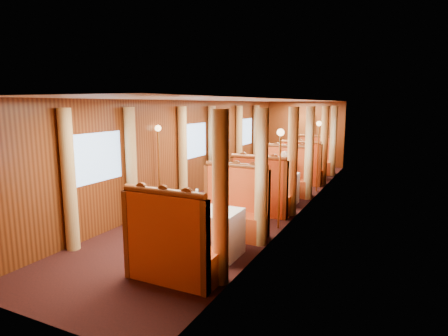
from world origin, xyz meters
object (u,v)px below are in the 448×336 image
Objects in this scene: rose_vase_mid at (276,166)px; table_near at (207,232)px; teapot_back at (203,203)px; steward at (222,159)px; banquette_near_aft at (233,213)px; teapot_left at (193,206)px; table_far at (308,167)px; passenger at (284,169)px; banquette_mid_fwd at (260,195)px; banquette_near_fwd at (172,251)px; banquette_far_aft at (315,161)px; banquette_far_fwd at (300,170)px; fruit_plate at (221,213)px; rose_vase_far at (310,150)px; teapot_right at (203,208)px; table_mid at (275,188)px; banquette_mid_aft at (287,179)px; tea_tray at (198,209)px.

table_near is at bearing -90.59° from rose_vase_mid.
steward reaches higher than teapot_back.
teapot_left is (-0.19, -1.11, 0.39)m from banquette_near_aft.
table_far is 2.80m from passenger.
table_near is at bearing -90.00° from table_far.
teapot_left is (-0.19, -2.58, 0.39)m from banquette_mid_fwd.
steward is at bearing 112.56° from teapot_left.
passenger is at bearing 90.00° from banquette_mid_fwd.
banquette_far_aft is (0.00, 9.03, 0.00)m from banquette_near_fwd.
teapot_left is at bearing -93.61° from rose_vase_mid.
banquette_far_fwd is at bearing 90.00° from passenger.
banquette_mid_fwd is 5.53m from banquette_far_aft.
steward is at bearing 115.88° from fruit_plate.
teapot_back is at bearing -91.04° from rose_vase_far.
teapot_back reaches higher than teapot_left.
passenger is at bearing -90.00° from table_far.
banquette_far_aft is at bearing 91.73° from rose_vase_far.
teapot_right is at bearing -65.02° from teapot_back.
rose_vase_mid is (-0.29, 3.62, 0.16)m from fruit_plate.
table_mid is 0.55m from rose_vase_mid.
banquette_mid_aft is 2.57m from rose_vase_far.
teapot_back is 0.10× the size of steward.
table_far is 6.95m from teapot_back.
table_far is at bearing 90.00° from banquette_mid_aft.
banquette_near_fwd is at bearing -90.46° from rose_vase_mid.
passenger is (-0.04, 0.74, -0.19)m from rose_vase_mid.
banquette_near_fwd is 5.25m from passenger.
banquette_mid_fwd is 1.76× the size of passenger.
table_near is 3.50m from table_mid.
banquette_far_fwd is at bearing 88.88° from tea_tray.
rose_vase_mid reaches higher than table_near.
rose_vase_mid is at bearing -89.18° from banquette_far_fwd.
table_near is 6.56× the size of teapot_left.
banquette_near_fwd is 5.32m from steward.
table_far is 0.78× the size of banquette_far_fwd.
table_near is 2.92× the size of rose_vase_far.
rose_vase_mid is at bearing 83.86° from teapot_back.
rose_vase_mid is at bearing -22.66° from table_mid.
fruit_plate is (0.33, -3.63, 0.39)m from table_mid.
banquette_mid_fwd is 2.59m from tea_tray.
table_far is 0.55m from rose_vase_far.
teapot_back is 4.25m from steward.
teapot_left is (-0.19, -4.61, 0.39)m from banquette_mid_aft.
table_mid is 3.09× the size of tea_tray.
banquette_far_fwd is 1.16m from rose_vase_far.
banquette_mid_fwd reaches higher than teapot_left.
steward reaches higher than rose_vase_mid.
banquette_mid_fwd reaches higher than teapot_back.
tea_tray reaches higher than table_near.
banquette_far_aft reaches higher than table_mid.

